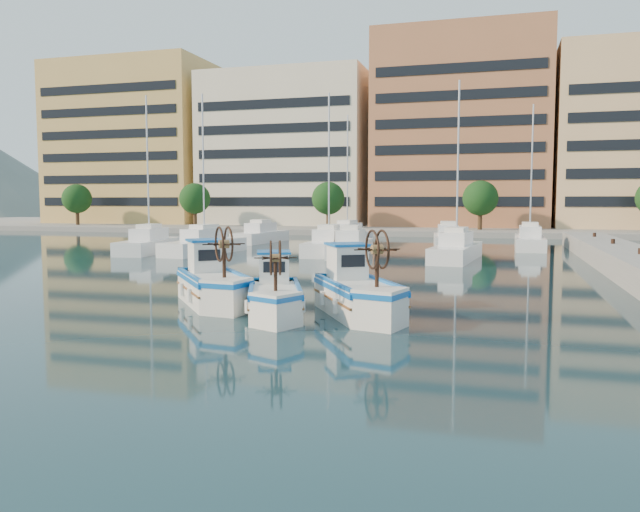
{
  "coord_description": "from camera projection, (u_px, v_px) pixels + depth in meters",
  "views": [
    {
      "loc": [
        6.29,
        -20.02,
        3.8
      ],
      "look_at": [
        -1.04,
        5.26,
        1.5
      ],
      "focal_mm": 35.0,
      "sensor_mm": 36.0,
      "label": 1
    }
  ],
  "objects": [
    {
      "name": "ground",
      "position": [
        306.0,
        313.0,
        21.23
      ],
      "size": [
        300.0,
        300.0,
        0.0
      ],
      "primitive_type": "plane",
      "color": "#1B3E47",
      "rests_on": "ground"
    },
    {
      "name": "waterfront",
      "position": [
        527.0,
        145.0,
        79.93
      ],
      "size": [
        180.0,
        40.0,
        25.6
      ],
      "color": "gray",
      "rests_on": "ground"
    },
    {
      "name": "yacht_marina",
      "position": [
        379.0,
        244.0,
        48.76
      ],
      "size": [
        40.91,
        23.18,
        11.5
      ],
      "color": "white",
      "rests_on": "ground"
    },
    {
      "name": "fishing_boat_a",
      "position": [
        212.0,
        282.0,
        23.26
      ],
      "size": [
        4.31,
        4.76,
        2.97
      ],
      "rotation": [
        0.0,
        0.0,
        0.66
      ],
      "color": "white",
      "rests_on": "ground"
    },
    {
      "name": "fishing_boat_b",
      "position": [
        275.0,
        293.0,
        20.93
      ],
      "size": [
        3.07,
        4.36,
        2.63
      ],
      "rotation": [
        0.0,
        0.0,
        0.38
      ],
      "color": "white",
      "rests_on": "ground"
    },
    {
      "name": "fishing_boat_c",
      "position": [
        357.0,
        290.0,
        21.0
      ],
      "size": [
        3.96,
        4.88,
        2.96
      ],
      "rotation": [
        0.0,
        0.0,
        0.53
      ],
      "color": "white",
      "rests_on": "ground"
    }
  ]
}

